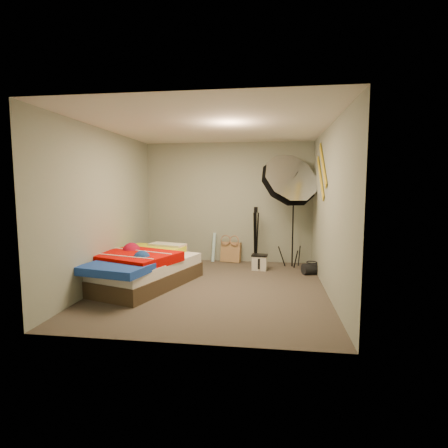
% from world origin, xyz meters
% --- Properties ---
extents(floor, '(4.00, 4.00, 0.00)m').
position_xyz_m(floor, '(0.00, 0.00, 0.00)').
color(floor, brown).
rests_on(floor, ground).
extents(ceiling, '(4.00, 4.00, 0.00)m').
position_xyz_m(ceiling, '(0.00, 0.00, 2.50)').
color(ceiling, silver).
rests_on(ceiling, wall_back).
extents(wall_back, '(3.50, 0.00, 3.50)m').
position_xyz_m(wall_back, '(0.00, 2.00, 1.25)').
color(wall_back, gray).
rests_on(wall_back, floor).
extents(wall_front, '(3.50, 0.00, 3.50)m').
position_xyz_m(wall_front, '(0.00, -2.00, 1.25)').
color(wall_front, gray).
rests_on(wall_front, floor).
extents(wall_left, '(0.00, 4.00, 4.00)m').
position_xyz_m(wall_left, '(-1.75, 0.00, 1.25)').
color(wall_left, gray).
rests_on(wall_left, floor).
extents(wall_right, '(0.00, 4.00, 4.00)m').
position_xyz_m(wall_right, '(1.75, 0.00, 1.25)').
color(wall_right, gray).
rests_on(wall_right, floor).
extents(tote_bag, '(0.45, 0.27, 0.44)m').
position_xyz_m(tote_bag, '(0.07, 1.90, 0.21)').
color(tote_bag, tan).
rests_on(tote_bag, floor).
extents(wrapping_roll, '(0.11, 0.19, 0.62)m').
position_xyz_m(wrapping_roll, '(-0.30, 1.90, 0.31)').
color(wrapping_roll, '#67BEDA').
rests_on(wrapping_roll, floor).
extents(camera_case, '(0.29, 0.22, 0.28)m').
position_xyz_m(camera_case, '(0.70, 1.27, 0.14)').
color(camera_case, beige).
rests_on(camera_case, floor).
extents(duffel_bag, '(0.38, 0.31, 0.20)m').
position_xyz_m(duffel_bag, '(1.65, 1.06, 0.10)').
color(duffel_bag, black).
rests_on(duffel_bag, floor).
extents(wall_stripe_upper, '(0.02, 0.91, 0.78)m').
position_xyz_m(wall_stripe_upper, '(1.73, 0.60, 1.95)').
color(wall_stripe_upper, gold).
rests_on(wall_stripe_upper, wall_right).
extents(wall_stripe_lower, '(0.02, 0.91, 0.78)m').
position_xyz_m(wall_stripe_lower, '(1.73, 0.85, 1.75)').
color(wall_stripe_lower, gold).
rests_on(wall_stripe_lower, wall_right).
extents(bed, '(1.83, 2.29, 0.55)m').
position_xyz_m(bed, '(-1.21, 0.01, 0.28)').
color(bed, '#463625').
rests_on(bed, floor).
extents(photo_umbrella, '(1.18, 1.17, 2.33)m').
position_xyz_m(photo_umbrella, '(1.22, 1.46, 1.67)').
color(photo_umbrella, black).
rests_on(photo_umbrella, floor).
extents(camera_tripod, '(0.08, 0.08, 1.19)m').
position_xyz_m(camera_tripod, '(0.60, 1.65, 0.68)').
color(camera_tripod, black).
rests_on(camera_tripod, floor).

